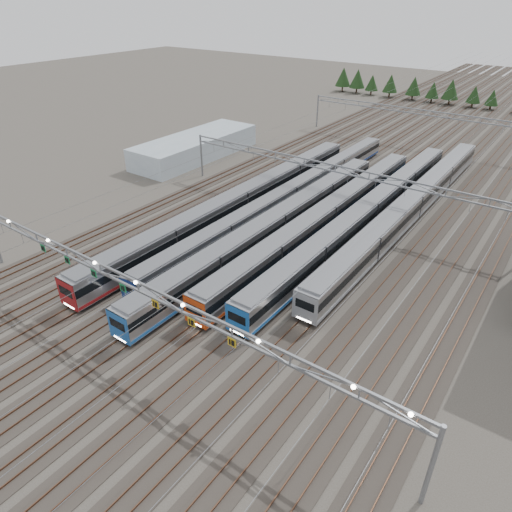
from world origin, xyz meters
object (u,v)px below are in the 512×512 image
Objects in this scene: train_d at (326,216)px; gantry_near at (137,289)px; gantry_mid at (335,174)px; west_shed at (196,147)px; train_a at (240,202)px; gantry_far at (427,117)px; train_f at (411,206)px; train_c at (276,224)px; train_b at (290,195)px; train_e at (367,213)px.

train_d is 1.03× the size of gantry_near.
train_d is at bearing -70.44° from gantry_mid.
west_shed is (-39.08, 14.27, 0.02)m from train_d.
gantry_far is at bearing 78.40° from train_a.
gantry_far reaches higher than train_f.
gantry_far is at bearing 87.78° from train_c.
train_b is 1.06× the size of train_e.
train_c is (4.50, -10.76, 0.24)m from train_b.
gantry_mid is at bearing 80.16° from train_c.
train_f is (18.00, 6.76, 0.29)m from train_b.
west_shed is at bearing 159.94° from train_d.
train_a is at bearing -101.60° from gantry_far.
gantry_near is 60.71m from west_shed.
train_f is (13.50, 17.53, 0.04)m from train_c.
gantry_near reaches higher than gantry_mid.
gantry_near is (11.20, -30.30, 4.79)m from train_a.
train_a is at bearing -120.62° from train_b.
train_e is 47.36m from gantry_far.
west_shed is at bearing 175.97° from train_f.
train_f reaches higher than train_c.
train_a is at bearing 110.29° from gantry_near.
train_a is at bearing -155.70° from train_e.
train_d is 0.90× the size of train_e.
train_e is 1.14× the size of gantry_mid.
train_a reaches higher than train_c.
train_e is 1.14× the size of gantry_near.
train_a reaches higher than train_b.
gantry_near is 40.12m from gantry_mid.
gantry_mid reaches higher than train_c.
gantry_far is (11.25, 54.82, 4.09)m from train_a.
gantry_far is at bearing 81.86° from train_b.
train_f is (4.50, 6.24, 0.04)m from train_e.
train_c is at bearing -31.16° from west_shed.
gantry_near reaches higher than west_shed.
train_e is (4.50, 4.65, 0.01)m from train_d.
train_e is at bearing 2.23° from train_b.
train_a is 1.12× the size of gantry_mid.
train_a is 2.10× the size of west_shed.
train_c is at bearing -67.31° from train_b.
train_f is at bearing -4.03° from west_shed.
train_a is at bearing -147.44° from train_f.
train_d is at bearing -129.58° from train_f.
train_f is at bearing 75.81° from gantry_near.
train_f reaches higher than train_e.
train_c is (9.00, -3.16, -0.08)m from train_a.
train_f is 46.33m from gantry_near.
train_d is at bearing 86.11° from gantry_near.
west_shed is (-36.83, -37.06, -4.15)m from gantry_far.
gantry_mid is 1.00× the size of gantry_far.
train_b is 1.20× the size of train_c.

